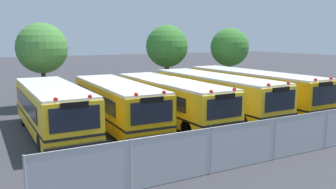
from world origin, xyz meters
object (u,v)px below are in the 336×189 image
school_bus_1 (117,103)px  school_bus_4 (252,89)px  tree_3 (230,48)px  school_bus_3 (215,93)px  tree_1 (42,48)px  tree_2 (166,47)px  school_bus_0 (53,108)px  traffic_cone (249,149)px  school_bus_2 (170,99)px

school_bus_1 → school_bus_4: size_ratio=0.82×
school_bus_4 → tree_3: tree_3 is taller
school_bus_1 → school_bus_3: school_bus_3 is taller
tree_1 → tree_2: size_ratio=0.99×
tree_1 → school_bus_3: bearing=-40.7°
school_bus_1 → school_bus_3: bearing=-178.8°
school_bus_4 → school_bus_0: bearing=-2.0°
school_bus_0 → tree_3: bearing=-157.0°
school_bus_0 → tree_2: size_ratio=1.54×
tree_2 → tree_3: size_ratio=1.04×
school_bus_0 → tree_1: size_ratio=1.55×
school_bus_3 → tree_2: tree_2 is taller
traffic_cone → school_bus_0: bearing=131.9°
tree_2 → traffic_cone: tree_2 is taller
tree_3 → traffic_cone: (-10.50, -14.60, -3.71)m
school_bus_0 → traffic_cone: 9.91m
tree_3 → school_bus_3: bearing=-133.4°
school_bus_1 → school_bus_3: size_ratio=0.85×
school_bus_0 → school_bus_3: 9.96m
school_bus_3 → school_bus_4: 3.20m
school_bus_4 → tree_1: 14.78m
tree_3 → traffic_cone: 18.36m
school_bus_0 → traffic_cone: size_ratio=16.10×
tree_1 → tree_2: bearing=9.2°
traffic_cone → school_bus_2: bearing=89.7°
school_bus_0 → school_bus_2: (6.61, -0.44, -0.02)m
school_bus_2 → school_bus_3: bearing=-177.8°
tree_3 → school_bus_2: bearing=-143.6°
tree_1 → tree_3: size_ratio=1.03×
school_bus_2 → tree_3: size_ratio=1.79×
school_bus_1 → school_bus_4: 9.77m
tree_3 → tree_2: bearing=159.6°
school_bus_3 → tree_3: 10.69m
school_bus_1 → school_bus_2: size_ratio=0.91×
school_bus_0 → school_bus_3: (9.95, -0.27, 0.03)m
tree_3 → traffic_cone: size_ratio=10.09×
school_bus_0 → school_bus_1: bearing=176.0°
tree_3 → school_bus_0: bearing=-156.9°
school_bus_3 → traffic_cone: school_bus_3 is taller
school_bus_0 → tree_1: 8.11m
tree_1 → traffic_cone: (5.71, -14.87, -3.97)m
school_bus_4 → tree_3: bearing=-118.9°
school_bus_0 → school_bus_3: bearing=178.4°
school_bus_2 → tree_3: (10.46, 7.71, 2.63)m
school_bus_3 → traffic_cone: 7.91m
tree_1 → tree_2: (10.76, 1.75, -0.11)m
school_bus_0 → tree_2: (11.63, 9.29, 2.75)m
school_bus_0 → tree_1: tree_1 is taller
school_bus_2 → tree_1: (-5.74, 7.98, 2.88)m
school_bus_0 → school_bus_2: school_bus_0 is taller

